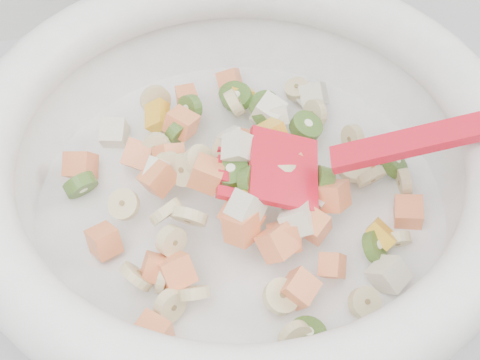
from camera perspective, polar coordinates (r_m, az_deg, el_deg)
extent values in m
cylinder|color=white|center=(0.61, 0.00, -2.39)|extent=(0.35, 0.35, 0.02)
torus|color=white|center=(0.54, 0.00, 2.75)|extent=(0.42, 0.42, 0.05)
cylinder|color=#CBC187|center=(0.58, 12.05, -4.54)|extent=(0.03, 0.02, 0.03)
cylinder|color=#CBC187|center=(0.53, 3.21, -9.01)|extent=(0.03, 0.03, 0.02)
cylinder|color=#CBC187|center=(0.54, 9.66, -9.37)|extent=(0.03, 0.03, 0.02)
cylinder|color=#CBC187|center=(0.54, -8.02, -7.42)|extent=(0.03, 0.03, 0.03)
cylinder|color=#CBC187|center=(0.57, -3.08, 1.46)|extent=(0.04, 0.03, 0.02)
cylinder|color=#CBC187|center=(0.54, -5.35, -4.73)|extent=(0.03, 0.02, 0.03)
cylinder|color=#CBC187|center=(0.66, -6.57, 6.16)|extent=(0.04, 0.02, 0.04)
cylinder|color=#CBC187|center=(0.53, -3.55, -8.74)|extent=(0.03, 0.02, 0.02)
cylinder|color=#CBC187|center=(0.63, -0.43, 6.00)|extent=(0.02, 0.03, 0.03)
cylinder|color=#CBC187|center=(0.57, -4.40, 0.80)|extent=(0.03, 0.03, 0.04)
cylinder|color=#CBC187|center=(0.63, 8.74, 3.18)|extent=(0.01, 0.04, 0.04)
cylinder|color=#CBC187|center=(0.60, -6.53, 2.57)|extent=(0.03, 0.03, 0.03)
cylinder|color=#CBC187|center=(0.57, -9.02, -1.88)|extent=(0.03, 0.03, 0.02)
cylinder|color=#CBC187|center=(0.57, -0.81, 2.39)|extent=(0.04, 0.03, 0.04)
cylinder|color=#CBC187|center=(0.54, -5.94, -7.51)|extent=(0.02, 0.03, 0.03)
cylinder|color=#CBC187|center=(0.65, 5.83, 5.13)|extent=(0.02, 0.03, 0.03)
cylinder|color=#CBC187|center=(0.60, 10.11, 0.25)|extent=(0.03, 0.02, 0.03)
cylinder|color=#CBC187|center=(0.52, 4.30, -12.05)|extent=(0.03, 0.02, 0.03)
cylinder|color=#CBC187|center=(0.55, -3.98, -2.84)|extent=(0.03, 0.03, 0.03)
cylinder|color=#CBC187|center=(0.53, -5.45, -9.67)|extent=(0.03, 0.03, 0.03)
cylinder|color=#CBC187|center=(0.67, 4.44, 7.05)|extent=(0.03, 0.03, 0.02)
cylinder|color=#CBC187|center=(0.55, -5.79, -2.45)|extent=(0.03, 0.03, 0.04)
cylinder|color=#CBC187|center=(0.56, 3.19, 0.66)|extent=(0.04, 0.03, 0.04)
cylinder|color=#CBC187|center=(0.62, 12.61, -0.19)|extent=(0.01, 0.03, 0.03)
cylinder|color=#CBC187|center=(0.58, -5.62, 1.13)|extent=(0.03, 0.02, 0.03)
cylinder|color=#CBC187|center=(0.61, 8.79, 1.08)|extent=(0.04, 0.04, 0.01)
cube|color=#DD6F46|center=(0.58, -6.36, 0.17)|extent=(0.03, 0.03, 0.03)
cube|color=#DD6F46|center=(0.59, -5.53, 1.91)|extent=(0.03, 0.03, 0.03)
cube|color=#DD6F46|center=(0.61, -7.95, 1.95)|extent=(0.03, 0.04, 0.03)
cube|color=#DD6F46|center=(0.54, 0.09, -3.67)|extent=(0.03, 0.03, 0.03)
cube|color=#DD6F46|center=(0.65, -4.12, 6.19)|extent=(0.02, 0.02, 0.02)
cube|color=#DD6F46|center=(0.53, -6.77, -11.69)|extent=(0.03, 0.03, 0.03)
cube|color=#DD6F46|center=(0.68, -0.83, 7.80)|extent=(0.03, 0.03, 0.03)
cube|color=#DD6F46|center=(0.60, 12.92, -2.51)|extent=(0.03, 0.03, 0.03)
cube|color=#DD6F46|center=(0.55, 5.84, -3.59)|extent=(0.03, 0.03, 0.02)
cube|color=#DD6F46|center=(0.56, 7.16, -1.23)|extent=(0.03, 0.04, 0.03)
cube|color=#DD6F46|center=(0.61, -4.57, 4.41)|extent=(0.03, 0.03, 0.03)
cube|color=#DD6F46|center=(0.54, 3.46, -4.49)|extent=(0.02, 0.03, 0.03)
cube|color=#DD6F46|center=(0.54, -6.68, -6.78)|extent=(0.02, 0.03, 0.03)
cube|color=#DD6F46|center=(0.57, 4.18, 0.93)|extent=(0.03, 0.03, 0.03)
cube|color=#DD6F46|center=(0.62, -12.27, 1.12)|extent=(0.03, 0.03, 0.03)
cube|color=#DD6F46|center=(0.53, 4.59, -8.39)|extent=(0.03, 0.04, 0.03)
cube|color=#DD6F46|center=(0.53, -4.96, -7.12)|extent=(0.03, 0.03, 0.03)
cube|color=#DD6F46|center=(0.57, -10.51, -4.69)|extent=(0.03, 0.03, 0.03)
cube|color=#DD6F46|center=(0.62, 9.35, 1.45)|extent=(0.02, 0.03, 0.03)
cube|color=#DD6F46|center=(0.54, 7.16, -6.61)|extent=(0.03, 0.03, 0.03)
cube|color=#DD6F46|center=(0.55, -2.61, 0.45)|extent=(0.03, 0.03, 0.03)
cube|color=#DD6F46|center=(0.58, 0.79, 3.03)|extent=(0.03, 0.03, 0.03)
cube|color=#DD6F46|center=(0.54, 2.92, -4.88)|extent=(0.03, 0.04, 0.03)
cube|color=#DD6F46|center=(0.54, 0.11, -2.87)|extent=(0.04, 0.03, 0.04)
cylinder|color=#6BAE3A|center=(0.62, 5.14, 4.13)|extent=(0.03, 0.03, 0.02)
cylinder|color=#6BAE3A|center=(0.62, 11.78, 1.28)|extent=(0.03, 0.03, 0.02)
cylinder|color=#6BAE3A|center=(0.63, -3.90, 5.62)|extent=(0.02, 0.03, 0.03)
cylinder|color=#6BAE3A|center=(0.56, 10.40, -5.09)|extent=(0.02, 0.03, 0.03)
cylinder|color=#6BAE3A|center=(0.55, -0.69, 0.66)|extent=(0.04, 0.04, 0.02)
cylinder|color=#6BAE3A|center=(0.65, 1.96, 5.72)|extent=(0.03, 0.03, 0.02)
cylinder|color=#6BAE3A|center=(0.53, 5.26, -11.88)|extent=(0.04, 0.04, 0.01)
cylinder|color=#6BAE3A|center=(0.65, -0.22, 6.43)|extent=(0.04, 0.04, 0.02)
cylinder|color=#6BAE3A|center=(0.61, -4.79, 3.77)|extent=(0.03, 0.02, 0.03)
cylinder|color=#6BAE3A|center=(0.57, 6.43, -0.11)|extent=(0.02, 0.03, 0.03)
cylinder|color=#6BAE3A|center=(0.66, -0.53, 6.60)|extent=(0.04, 0.03, 0.02)
cylinder|color=#6BAE3A|center=(0.55, 1.03, -0.18)|extent=(0.03, 0.03, 0.03)
cylinder|color=#6BAE3A|center=(0.60, -12.27, -0.39)|extent=(0.03, 0.03, 0.03)
cylinder|color=#6BAE3A|center=(0.63, 2.06, 5.29)|extent=(0.03, 0.04, 0.03)
cube|color=beige|center=(0.63, 2.23, 5.36)|extent=(0.03, 0.03, 0.02)
cube|color=beige|center=(0.65, -9.70, 3.54)|extent=(0.03, 0.03, 0.03)
cube|color=beige|center=(0.55, 11.45, -7.18)|extent=(0.03, 0.04, 0.03)
cube|color=beige|center=(0.57, 6.31, -1.28)|extent=(0.03, 0.03, 0.03)
cube|color=beige|center=(0.67, 5.25, 6.49)|extent=(0.03, 0.03, 0.03)
cube|color=beige|center=(0.62, 2.97, 5.02)|extent=(0.02, 0.02, 0.02)
cube|color=beige|center=(0.54, 4.53, -3.09)|extent=(0.03, 0.03, 0.03)
cube|color=beige|center=(0.56, -0.03, 2.46)|extent=(0.03, 0.03, 0.03)
cube|color=beige|center=(0.66, 5.76, 6.60)|extent=(0.03, 0.03, 0.03)
cube|color=beige|center=(0.54, 0.47, -2.22)|extent=(0.03, 0.03, 0.03)
cube|color=beige|center=(0.57, -0.62, 3.06)|extent=(0.02, 0.03, 0.03)
cube|color=beige|center=(0.58, -6.46, 0.77)|extent=(0.03, 0.03, 0.03)
cube|color=gold|center=(0.66, 0.09, 6.65)|extent=(0.03, 0.03, 0.02)
cube|color=gold|center=(0.59, 2.55, 3.87)|extent=(0.02, 0.03, 0.03)
cube|color=gold|center=(0.64, -6.43, 4.96)|extent=(0.03, 0.03, 0.03)
cube|color=gold|center=(0.55, 0.45, -1.06)|extent=(0.03, 0.03, 0.03)
cube|color=gold|center=(0.57, 10.97, -4.13)|extent=(0.03, 0.03, 0.02)
cube|color=red|center=(0.55, 3.41, 0.82)|extent=(0.07, 0.08, 0.03)
cube|color=red|center=(0.57, -0.45, 2.30)|extent=(0.03, 0.02, 0.02)
cube|color=red|center=(0.56, -0.44, 1.18)|extent=(0.03, 0.02, 0.02)
cube|color=red|center=(0.55, -0.44, 0.02)|extent=(0.03, 0.02, 0.02)
cube|color=red|center=(0.54, -0.43, -1.18)|extent=(0.03, 0.02, 0.02)
cube|color=red|center=(0.55, 17.12, 3.76)|extent=(0.19, 0.07, 0.07)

